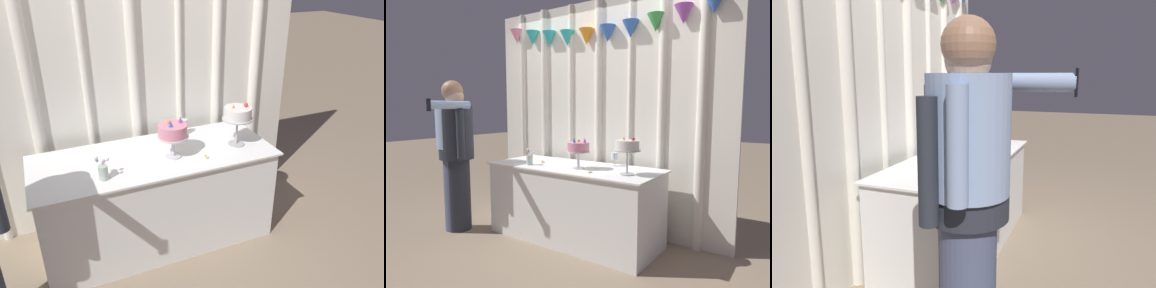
# 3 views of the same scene
# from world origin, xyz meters

# --- Properties ---
(ground_plane) EXTENTS (24.00, 24.00, 0.00)m
(ground_plane) POSITION_xyz_m (0.00, 0.00, 0.00)
(ground_plane) COLOR gray
(draped_curtain) EXTENTS (3.01, 0.18, 2.60)m
(draped_curtain) POSITION_xyz_m (0.02, 0.60, 1.41)
(draped_curtain) COLOR white
(draped_curtain) RESTS_ON ground_plane
(cake_table) EXTENTS (1.86, 0.75, 0.79)m
(cake_table) POSITION_xyz_m (0.00, 0.10, 0.40)
(cake_table) COLOR white
(cake_table) RESTS_ON ground_plane
(cake_display_nearleft) EXTENTS (0.24, 0.24, 0.31)m
(cake_display_nearleft) POSITION_xyz_m (0.13, 0.01, 1.00)
(cake_display_nearleft) COLOR silver
(cake_display_nearleft) RESTS_ON cake_table
(cake_display_nearright) EXTENTS (0.25, 0.25, 0.35)m
(cake_display_nearright) POSITION_xyz_m (0.67, 0.01, 1.05)
(cake_display_nearright) COLOR #B2B2B7
(cake_display_nearright) RESTS_ON cake_table
(wine_glass) EXTENTS (0.07, 0.07, 0.14)m
(wine_glass) POSITION_xyz_m (0.35, 0.35, 0.89)
(wine_glass) COLOR silver
(wine_glass) RESTS_ON cake_table
(flower_vase) EXTENTS (0.10, 0.09, 0.18)m
(flower_vase) POSITION_xyz_m (-0.43, -0.10, 0.86)
(flower_vase) COLOR #B2C1B2
(flower_vase) RESTS_ON cake_table
(tealight_far_left) EXTENTS (0.04, 0.04, 0.03)m
(tealight_far_left) POSITION_xyz_m (-0.40, 0.07, 0.80)
(tealight_far_left) COLOR beige
(tealight_far_left) RESTS_ON cake_table
(tealight_near_left) EXTENTS (0.04, 0.04, 0.03)m
(tealight_near_left) POSITION_xyz_m (0.34, -0.11, 0.80)
(tealight_near_left) COLOR beige
(tealight_near_left) RESTS_ON cake_table
(guest_man_pink_jacket) EXTENTS (0.51, 0.50, 1.63)m
(guest_man_pink_jacket) POSITION_xyz_m (-1.26, -0.42, 0.88)
(guest_man_pink_jacket) COLOR #282D38
(guest_man_pink_jacket) RESTS_ON ground_plane
(guest_man_dark_suit) EXTENTS (0.53, 0.64, 1.71)m
(guest_man_dark_suit) POSITION_xyz_m (-1.28, -0.43, 0.93)
(guest_man_dark_suit) COLOR #4C5675
(guest_man_dark_suit) RESTS_ON ground_plane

